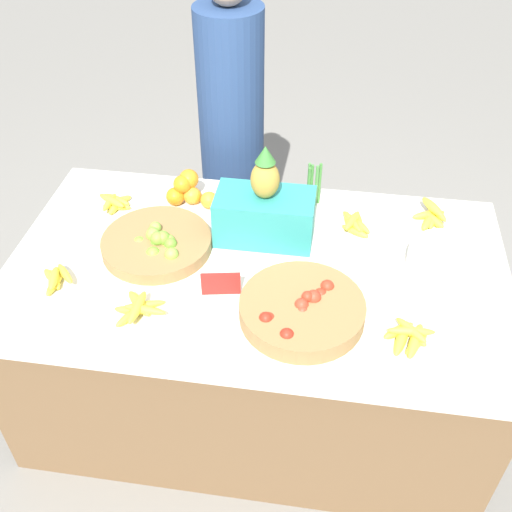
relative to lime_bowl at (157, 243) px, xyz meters
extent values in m
plane|color=gray|center=(0.38, -0.04, -0.77)|extent=(12.00, 12.00, 0.00)
cube|color=brown|center=(0.38, -0.04, -0.40)|extent=(1.77, 1.04, 0.72)
cube|color=silver|center=(0.38, -0.04, -0.04)|extent=(1.84, 1.08, 0.01)
cylinder|color=olive|center=(0.00, 0.00, 0.00)|extent=(0.42, 0.42, 0.05)
sphere|color=#7AB238|center=(0.04, 0.00, 0.00)|extent=(0.05, 0.05, 0.05)
sphere|color=#7AB238|center=(0.01, -0.07, 0.01)|extent=(0.06, 0.06, 0.06)
sphere|color=#7AB238|center=(-0.02, 0.03, 0.03)|extent=(0.04, 0.04, 0.04)
sphere|color=#89BC42|center=(-0.01, 0.01, 0.03)|extent=(0.05, 0.05, 0.05)
sphere|color=#7AB238|center=(0.01, -0.02, 0.04)|extent=(0.05, 0.05, 0.05)
sphere|color=#89BC42|center=(0.05, -0.01, 0.02)|extent=(0.05, 0.05, 0.05)
sphere|color=#6BA333|center=(0.00, -0.02, 0.01)|extent=(0.04, 0.04, 0.04)
sphere|color=#7AB238|center=(-0.07, -0.01, 0.00)|extent=(0.05, 0.05, 0.05)
sphere|color=#6BA333|center=(0.06, -0.02, 0.02)|extent=(0.05, 0.05, 0.05)
sphere|color=#7AB238|center=(0.03, -0.01, 0.04)|extent=(0.05, 0.05, 0.05)
sphere|color=#89BC42|center=(-0.02, 0.05, 0.03)|extent=(0.05, 0.05, 0.05)
sphere|color=#89BC42|center=(0.08, -0.08, 0.02)|extent=(0.05, 0.05, 0.05)
cylinder|color=olive|center=(0.57, -0.27, 0.00)|extent=(0.42, 0.42, 0.06)
sphere|color=red|center=(0.59, -0.25, 0.05)|extent=(0.04, 0.04, 0.04)
sphere|color=red|center=(0.57, -0.28, 0.03)|extent=(0.05, 0.05, 0.05)
sphere|color=red|center=(0.64, -0.27, 0.00)|extent=(0.05, 0.05, 0.05)
sphere|color=red|center=(0.70, -0.23, 0.00)|extent=(0.04, 0.04, 0.04)
sphere|color=red|center=(0.47, -0.35, 0.02)|extent=(0.05, 0.05, 0.05)
sphere|color=red|center=(0.58, -0.30, 0.02)|extent=(0.04, 0.04, 0.04)
sphere|color=red|center=(0.46, -0.35, 0.03)|extent=(0.05, 0.05, 0.05)
sphere|color=red|center=(0.61, -0.24, 0.04)|extent=(0.05, 0.05, 0.05)
sphere|color=red|center=(0.55, -0.18, 0.01)|extent=(0.04, 0.04, 0.04)
sphere|color=red|center=(0.60, -0.20, -0.01)|extent=(0.04, 0.04, 0.04)
sphere|color=red|center=(0.63, -0.21, 0.02)|extent=(0.05, 0.05, 0.05)
sphere|color=red|center=(0.54, -0.41, 0.03)|extent=(0.05, 0.05, 0.05)
sphere|color=red|center=(0.65, -0.18, 0.03)|extent=(0.05, 0.05, 0.05)
sphere|color=orange|center=(0.07, 0.32, 0.00)|extent=(0.07, 0.07, 0.07)
sphere|color=orange|center=(0.06, 0.32, 0.01)|extent=(0.07, 0.07, 0.07)
sphere|color=orange|center=(0.00, 0.30, 0.01)|extent=(0.08, 0.08, 0.08)
sphere|color=orange|center=(0.14, 0.29, 0.01)|extent=(0.07, 0.07, 0.07)
sphere|color=orange|center=(0.05, 0.35, 0.07)|extent=(0.08, 0.08, 0.08)
sphere|color=orange|center=(0.03, 0.31, 0.06)|extent=(0.08, 0.08, 0.08)
cylinder|color=silver|center=(1.08, 0.04, 0.01)|extent=(0.31, 0.31, 0.08)
cube|color=red|center=(0.29, -0.20, 0.02)|extent=(0.14, 0.03, 0.10)
cube|color=teal|center=(0.39, 0.14, 0.07)|extent=(0.37, 0.20, 0.19)
ellipsoid|color=#B28E38|center=(0.39, 0.14, 0.23)|extent=(0.11, 0.11, 0.15)
cone|color=#387A33|center=(0.39, 0.14, 0.34)|extent=(0.07, 0.07, 0.07)
cylinder|color=#428438|center=(0.54, 0.35, 0.07)|extent=(0.01, 0.01, 0.19)
cylinder|color=#428438|center=(0.55, 0.38, 0.07)|extent=(0.01, 0.01, 0.19)
cylinder|color=#4C8E42|center=(0.54, 0.39, 0.07)|extent=(0.01, 0.01, 0.19)
cylinder|color=#428438|center=(0.58, 0.39, 0.07)|extent=(0.01, 0.01, 0.19)
cylinder|color=#4C8E42|center=(0.57, 0.37, 0.07)|extent=(0.01, 0.01, 0.19)
ellipsoid|color=yellow|center=(-0.30, -0.25, -0.01)|extent=(0.03, 0.14, 0.03)
ellipsoid|color=yellow|center=(-0.32, -0.23, -0.01)|extent=(0.11, 0.10, 0.03)
ellipsoid|color=yellow|center=(-0.31, -0.24, -0.01)|extent=(0.09, 0.11, 0.03)
ellipsoid|color=yellow|center=(-0.28, -0.22, 0.01)|extent=(0.10, 0.11, 0.03)
ellipsoid|color=yellow|center=(-0.30, -0.25, 0.01)|extent=(0.06, 0.12, 0.03)
ellipsoid|color=yellow|center=(1.05, 0.32, -0.01)|extent=(0.10, 0.11, 0.04)
ellipsoid|color=yellow|center=(1.03, 0.35, -0.01)|extent=(0.14, 0.08, 0.03)
ellipsoid|color=yellow|center=(1.03, 0.31, -0.01)|extent=(0.08, 0.13, 0.03)
ellipsoid|color=yellow|center=(1.04, 0.32, -0.01)|extent=(0.05, 0.12, 0.03)
ellipsoid|color=yellow|center=(1.06, 0.36, 0.01)|extent=(0.10, 0.15, 0.03)
ellipsoid|color=yellow|center=(1.04, 0.37, 0.02)|extent=(0.10, 0.14, 0.04)
ellipsoid|color=yellow|center=(0.72, 0.27, -0.01)|extent=(0.07, 0.11, 0.03)
ellipsoid|color=yellow|center=(0.75, 0.26, -0.01)|extent=(0.05, 0.16, 0.03)
ellipsoid|color=yellow|center=(0.74, 0.20, -0.02)|extent=(0.12, 0.08, 0.03)
ellipsoid|color=yellow|center=(0.71, 0.26, -0.01)|extent=(0.06, 0.13, 0.03)
ellipsoid|color=yellow|center=(0.75, 0.25, -0.01)|extent=(0.12, 0.13, 0.03)
ellipsoid|color=yellow|center=(0.72, 0.24, 0.00)|extent=(0.09, 0.13, 0.03)
ellipsoid|color=yellow|center=(0.73, 0.24, 0.01)|extent=(0.08, 0.13, 0.03)
ellipsoid|color=yellow|center=(-0.25, 0.26, -0.01)|extent=(0.14, 0.08, 0.04)
ellipsoid|color=yellow|center=(-0.24, 0.22, -0.02)|extent=(0.12, 0.03, 0.03)
ellipsoid|color=yellow|center=(-0.24, 0.26, -0.01)|extent=(0.11, 0.11, 0.03)
ellipsoid|color=yellow|center=(-0.24, 0.23, -0.01)|extent=(0.05, 0.12, 0.03)
ellipsoid|color=yellow|center=(-0.26, 0.22, 0.01)|extent=(0.04, 0.12, 0.03)
ellipsoid|color=yellow|center=(-0.26, 0.23, 0.01)|extent=(0.14, 0.09, 0.03)
ellipsoid|color=yellow|center=(0.00, -0.34, -0.01)|extent=(0.11, 0.03, 0.03)
ellipsoid|color=yellow|center=(0.02, -0.36, -0.01)|extent=(0.10, 0.14, 0.03)
ellipsoid|color=yellow|center=(0.02, -0.31, -0.01)|extent=(0.12, 0.13, 0.04)
ellipsoid|color=yellow|center=(0.04, -0.31, -0.02)|extent=(0.15, 0.08, 0.03)
ellipsoid|color=yellow|center=(0.03, -0.35, 0.01)|extent=(0.04, 0.15, 0.03)
ellipsoid|color=yellow|center=(0.06, -0.35, 0.01)|extent=(0.15, 0.04, 0.03)
ellipsoid|color=yellow|center=(0.89, -0.30, -0.01)|extent=(0.11, 0.10, 0.03)
ellipsoid|color=yellow|center=(0.95, -0.35, -0.01)|extent=(0.09, 0.11, 0.03)
ellipsoid|color=yellow|center=(0.94, -0.34, -0.01)|extent=(0.08, 0.16, 0.04)
ellipsoid|color=yellow|center=(0.94, -0.31, -0.01)|extent=(0.10, 0.11, 0.03)
ellipsoid|color=yellow|center=(0.90, -0.33, -0.01)|extent=(0.08, 0.16, 0.03)
ellipsoid|color=yellow|center=(0.93, -0.32, 0.01)|extent=(0.15, 0.04, 0.03)
ellipsoid|color=yellow|center=(0.93, -0.31, 0.01)|extent=(0.11, 0.11, 0.03)
cylinder|color=navy|center=(0.13, 0.85, -0.08)|extent=(0.31, 0.31, 1.37)
camera|label=1|loc=(0.63, -1.67, 1.44)|focal=42.00mm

